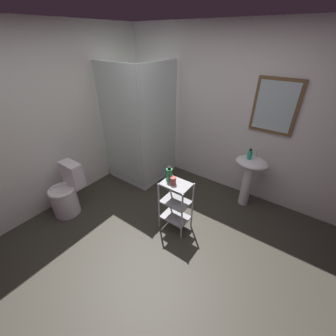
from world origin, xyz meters
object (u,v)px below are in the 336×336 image
object	(u,v)px
pedestal_sink	(250,172)
body_wash_bottle_green	(169,174)
storage_cart	(176,203)
rinse_cup	(173,181)
shower_stall	(142,154)
toilet	(67,194)
hand_soap_bottle	(250,154)

from	to	relation	value
pedestal_sink	body_wash_bottle_green	world-z (taller)	body_wash_bottle_green
storage_cart	rinse_cup	xyz separation A→B (m)	(-0.03, -0.03, 0.35)
pedestal_sink	storage_cart	distance (m)	1.22
shower_stall	storage_cart	xyz separation A→B (m)	(1.23, -0.73, -0.03)
pedestal_sink	toilet	xyz separation A→B (m)	(-2.09, -1.72, -0.26)
storage_cart	body_wash_bottle_green	world-z (taller)	body_wash_bottle_green
storage_cart	hand_soap_bottle	bearing A→B (deg)	61.94
body_wash_bottle_green	rinse_cup	distance (m)	0.10
hand_soap_bottle	body_wash_bottle_green	size ratio (longest dim) A/B	0.77
body_wash_bottle_green	pedestal_sink	bearing A→B (deg)	55.88
storage_cart	hand_soap_bottle	world-z (taller)	hand_soap_bottle
toilet	shower_stall	bearing A→B (deg)	79.32
pedestal_sink	storage_cart	bearing A→B (deg)	-119.48
hand_soap_bottle	toilet	bearing A→B (deg)	-140.38
toilet	pedestal_sink	bearing A→B (deg)	39.41
storage_cart	hand_soap_bottle	xyz separation A→B (m)	(0.55, 1.03, 0.44)
shower_stall	storage_cart	distance (m)	1.43
shower_stall	storage_cart	size ratio (longest dim) A/B	2.70
shower_stall	toilet	world-z (taller)	shower_stall
body_wash_bottle_green	rinse_cup	size ratio (longest dim) A/B	2.06
storage_cart	hand_soap_bottle	size ratio (longest dim) A/B	4.82
hand_soap_bottle	shower_stall	bearing A→B (deg)	-170.31
rinse_cup	pedestal_sink	bearing A→B (deg)	59.94
storage_cart	toilet	bearing A→B (deg)	-156.17
pedestal_sink	shower_stall	bearing A→B (deg)	-169.71
toilet	rinse_cup	world-z (taller)	rinse_cup
pedestal_sink	hand_soap_bottle	size ratio (longest dim) A/B	5.27
shower_stall	storage_cart	world-z (taller)	shower_stall
body_wash_bottle_green	storage_cart	bearing A→B (deg)	-4.64
toilet	storage_cart	size ratio (longest dim) A/B	1.03
hand_soap_bottle	rinse_cup	bearing A→B (deg)	-118.70
toilet	hand_soap_bottle	size ratio (longest dim) A/B	4.95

